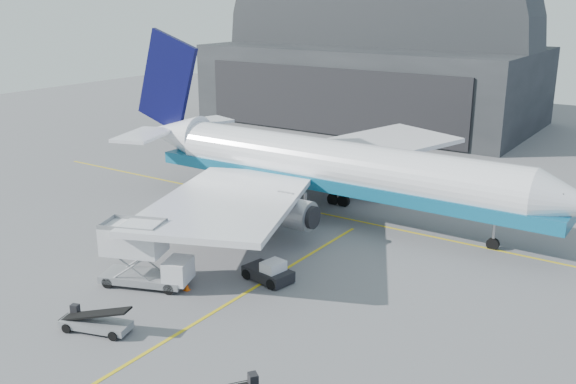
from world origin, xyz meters
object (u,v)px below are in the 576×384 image
Objects in this scene: catering_truck at (142,256)px; pushback_tug at (269,273)px; belt_loader_a at (95,323)px; airliner at (323,166)px.

catering_truck reaches higher than pushback_tug.
catering_truck is 1.78× the size of pushback_tug.
catering_truck is 1.43× the size of belt_loader_a.
airliner is 20.64m from catering_truck.
pushback_tug is (6.91, 5.47, -1.59)m from catering_truck.
belt_loader_a is (2.36, -6.25, -1.66)m from catering_truck.
catering_truck is 8.95m from pushback_tug.
belt_loader_a is at bearing -101.50° from pushback_tug.
belt_loader_a is (-4.54, -11.72, -0.07)m from pushback_tug.
airliner is at bearing 72.81° from belt_loader_a.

